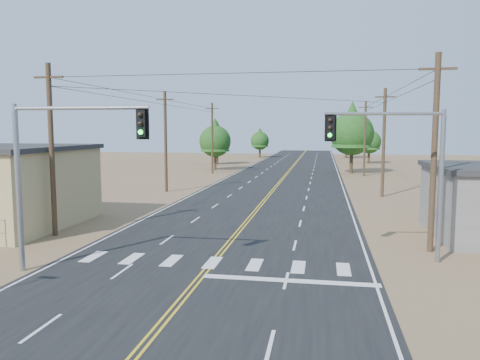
# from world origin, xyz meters

# --- Properties ---
(ground) EXTENTS (220.00, 220.00, 0.00)m
(ground) POSITION_xyz_m (0.00, 0.00, 0.00)
(ground) COLOR #8C694B
(ground) RESTS_ON ground
(road) EXTENTS (15.00, 200.00, 0.02)m
(road) POSITION_xyz_m (0.00, 30.00, 0.01)
(road) COLOR black
(road) RESTS_ON ground
(utility_pole_left_near) EXTENTS (1.80, 0.30, 10.00)m
(utility_pole_left_near) POSITION_xyz_m (-10.50, 12.00, 5.12)
(utility_pole_left_near) COLOR #4C3826
(utility_pole_left_near) RESTS_ON ground
(utility_pole_left_mid) EXTENTS (1.80, 0.30, 10.00)m
(utility_pole_left_mid) POSITION_xyz_m (-10.50, 32.00, 5.12)
(utility_pole_left_mid) COLOR #4C3826
(utility_pole_left_mid) RESTS_ON ground
(utility_pole_left_far) EXTENTS (1.80, 0.30, 10.00)m
(utility_pole_left_far) POSITION_xyz_m (-10.50, 52.00, 5.12)
(utility_pole_left_far) COLOR #4C3826
(utility_pole_left_far) RESTS_ON ground
(utility_pole_right_near) EXTENTS (1.80, 0.30, 10.00)m
(utility_pole_right_near) POSITION_xyz_m (10.50, 12.00, 5.12)
(utility_pole_right_near) COLOR #4C3826
(utility_pole_right_near) RESTS_ON ground
(utility_pole_right_mid) EXTENTS (1.80, 0.30, 10.00)m
(utility_pole_right_mid) POSITION_xyz_m (10.50, 32.00, 5.12)
(utility_pole_right_mid) COLOR #4C3826
(utility_pole_right_mid) RESTS_ON ground
(utility_pole_right_far) EXTENTS (1.80, 0.30, 10.00)m
(utility_pole_right_far) POSITION_xyz_m (10.50, 52.00, 5.12)
(utility_pole_right_far) COLOR #4C3826
(utility_pole_right_far) RESTS_ON ground
(signal_mast_left) EXTENTS (6.11, 0.43, 7.32)m
(signal_mast_left) POSITION_xyz_m (-6.28, 5.45, 4.95)
(signal_mast_left) COLOR gray
(signal_mast_left) RESTS_ON ground
(signal_mast_right) EXTENTS (5.50, 1.06, 7.14)m
(signal_mast_right) POSITION_xyz_m (8.85, 9.79, 4.80)
(signal_mast_right) COLOR gray
(signal_mast_right) RESTS_ON ground
(tree_left_near) EXTENTS (4.85, 4.85, 8.09)m
(tree_left_near) POSITION_xyz_m (-11.43, 57.80, 4.95)
(tree_left_near) COLOR #3F2D1E
(tree_left_near) RESTS_ON ground
(tree_left_mid) EXTENTS (4.76, 4.76, 7.93)m
(tree_left_mid) POSITION_xyz_m (-13.75, 69.34, 4.85)
(tree_left_mid) COLOR #3F2D1E
(tree_left_mid) RESTS_ON ground
(tree_left_far) EXTENTS (4.10, 4.10, 6.83)m
(tree_left_far) POSITION_xyz_m (-9.00, 91.73, 4.17)
(tree_left_far) COLOR #3F2D1E
(tree_left_far) RESTS_ON ground
(tree_right_near) EXTENTS (6.18, 6.18, 10.30)m
(tree_right_near) POSITION_xyz_m (9.04, 55.89, 6.30)
(tree_right_near) COLOR #3F2D1E
(tree_right_near) RESTS_ON ground
(tree_right_mid) EXTENTS (4.34, 4.34, 7.24)m
(tree_right_mid) POSITION_xyz_m (13.40, 76.73, 4.43)
(tree_right_mid) COLOR #3F2D1E
(tree_right_mid) RESTS_ON ground
(tree_right_far) EXTENTS (5.33, 5.33, 8.88)m
(tree_right_far) POSITION_xyz_m (10.09, 93.00, 5.43)
(tree_right_far) COLOR #3F2D1E
(tree_right_far) RESTS_ON ground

